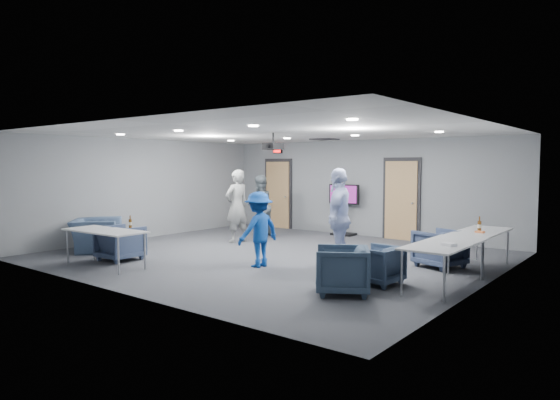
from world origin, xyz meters
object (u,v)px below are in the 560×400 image
Objects in this scene: person_c at (339,218)px; chair_front_a at (121,243)px; chair_right_c at (342,270)px; bottle_right at (479,226)px; table_right_a at (480,233)px; person_b at (260,206)px; tv_stand at (344,206)px; projector at (273,146)px; table_right_b at (445,245)px; chair_right_b at (378,265)px; person_a at (237,206)px; chair_right_a at (440,248)px; chair_front_b at (96,235)px; bottle_front at (130,223)px; table_front_left at (105,232)px; person_d at (259,229)px.

chair_front_a is at bearing -82.29° from person_c.
chair_right_c is 2.82× the size of bottle_right.
chair_front_a is at bearing 121.46° from table_right_a.
person_b reaches higher than tv_stand.
tv_stand is 3.42× the size of projector.
person_b is 6.70m from table_right_b.
bottle_right reaches higher than chair_right_b.
chair_right_a is (5.31, 0.10, -0.57)m from person_a.
table_right_a is (0.96, 2.37, 0.36)m from chair_right_b.
chair_front_b is 1.98m from bottle_front.
projector is (2.02, -1.00, 1.46)m from person_a.
person_a is at bearing -105.94° from chair_right_b.
table_front_left is (-5.82, -2.49, -0.00)m from table_right_b.
chair_right_b is 0.36× the size of table_right_b.
person_b is at bearing -131.89° from person_d.
chair_right_a is 0.44× the size of table_front_left.
chair_front_b is (-1.42, -4.18, -0.48)m from person_b.
chair_right_c is 0.41× the size of table_right_b.
person_d is at bearing -81.95° from chair_right_b.
projector reaches higher than table_front_left.
person_d is 0.80× the size of table_right_a.
projector is at bearing -101.86° from chair_right_b.
person_a reaches higher than person_d.
person_c reaches higher than person_b.
person_b is 4.60m from bottle_front.
chair_front_a is 7.27m from table_right_a.
chair_right_a is at bearing 35.50° from table_front_left.
chair_front_b reaches higher than chair_right_c.
chair_right_b is (5.00, -1.90, -0.61)m from person_a.
chair_right_c is (1.04, -1.61, -0.60)m from person_c.
person_b is 4.44m from chair_front_b.
person_c is (3.81, -1.21, 0.03)m from person_a.
tv_stand is (-3.80, 2.73, 0.45)m from chair_right_a.
chair_front_a reaches higher than table_front_left.
chair_right_a and chair_right_c have the same top height.
tv_stand is 4.17m from projector.
tv_stand is at bearing 76.15° from table_front_left.
projector is at bearing 54.85° from table_front_left.
person_d reaches higher than table_right_b.
person_d is 3.03m from chair_front_a.
table_right_a is (7.59, 3.49, 0.31)m from chair_front_b.
tv_stand reaches higher than chair_front_b.
bottle_right reaches higher than chair_front_b.
person_c is 4.58m from table_front_left.
table_right_b is at bearing 4.49° from projector.
bottle_front reaches higher than table_right_a.
person_d reaches higher than bottle_front.
tv_stand reaches higher than table_right_a.
chair_front_a is (-0.02, -4.48, -0.49)m from person_b.
person_d is 2.52m from chair_right_c.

